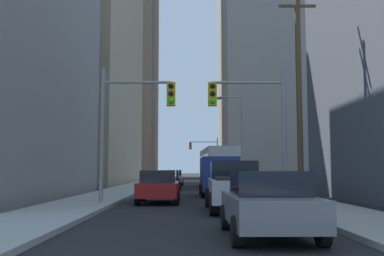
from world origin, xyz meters
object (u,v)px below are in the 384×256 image
Objects in this scene: traffic_signal_near_left at (134,113)px; sedan_red at (159,186)px; city_bus at (218,165)px; traffic_signal_near_right at (251,113)px; sedan_beige at (174,177)px; traffic_signal_far_right at (205,152)px; sedan_navy at (169,180)px; pickup_truck_silver at (236,186)px; sedan_grey at (268,204)px; cargo_van_blue at (218,174)px.

sedan_red is at bearing 57.48° from traffic_signal_near_left.
city_bus is 1.93× the size of traffic_signal_near_right.
traffic_signal_far_right reaches higher than sedan_beige.
city_bus is 6.73m from sedan_navy.
pickup_truck_silver reaches higher than sedan_red.
sedan_red is 1.00× the size of sedan_beige.
sedan_navy is (-3.26, 18.30, -0.16)m from pickup_truck_silver.
sedan_beige is 0.70× the size of traffic_signal_far_right.
traffic_signal_near_left is at bearing -93.37° from sedan_navy.
sedan_navy is at bearing 97.35° from sedan_grey.
sedan_grey is 36.24m from sedan_beige.
traffic_signal_far_right is (0.70, 36.18, 2.77)m from cargo_van_blue.
sedan_grey is at bearing -82.65° from sedan_navy.
traffic_signal_near_left is at bearing -122.52° from sedan_red.
traffic_signal_far_right is at bearing 76.79° from sedan_beige.
cargo_van_blue is 1.24× the size of sedan_red.
traffic_signal_far_right is (0.71, 52.53, 3.28)m from sedan_grey.
traffic_signal_far_right is at bearing 90.36° from traffic_signal_near_right.
cargo_van_blue is at bearing 59.58° from sedan_red.
pickup_truck_silver is 0.91× the size of traffic_signal_near_left.
sedan_navy is at bearing -129.09° from city_bus.
city_bus is 22.26m from traffic_signal_far_right.
city_bus is 2.74× the size of sedan_red.
sedan_navy is 16.23m from traffic_signal_near_left.
cargo_van_blue is at bearing 90.03° from pickup_truck_silver.
cargo_van_blue is at bearing -69.85° from sedan_navy.
traffic_signal_near_right is 43.18m from traffic_signal_far_right.
sedan_beige is (0.11, 10.88, 0.00)m from sedan_navy.
city_bus is at bearing 78.10° from sedan_red.
traffic_signal_far_right is (3.96, 27.30, 3.28)m from sedan_navy.
sedan_navy is (-3.26, 8.88, -0.52)m from cargo_van_blue.
sedan_beige is at bearing 96.17° from pickup_truck_silver.
sedan_beige is (-4.08, 5.73, -1.16)m from city_bus.
pickup_truck_silver is 0.91× the size of traffic_signal_far_right.
pickup_truck_silver is at bearing -83.83° from sedan_beige.
pickup_truck_silver is 1.29× the size of sedan_beige.
sedan_red is 0.70× the size of traffic_signal_far_right.
sedan_grey and sedan_beige have the same top height.
traffic_signal_near_right is (4.23, -15.88, 3.25)m from sedan_navy.
sedan_grey is at bearing -65.86° from traffic_signal_near_left.
pickup_truck_silver is 0.91× the size of traffic_signal_near_right.
city_bus is 2.12× the size of pickup_truck_silver.
sedan_beige is at bearing 99.06° from cargo_van_blue.
sedan_navy is (-3.25, 25.22, 0.00)m from sedan_grey.
cargo_van_blue is 1.24× the size of sedan_navy.
traffic_signal_near_left is (-4.19, -7.00, 2.73)m from cargo_van_blue.
traffic_signal_near_right is (4.15, -1.61, 3.25)m from sedan_red.
traffic_signal_near_left is (-4.20, 2.42, 3.09)m from pickup_truck_silver.
traffic_signal_near_right is at bearing 84.00° from sedan_grey.
city_bus is 19.88m from sedan_red.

